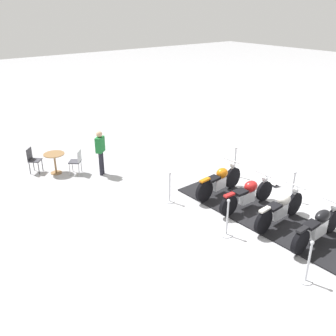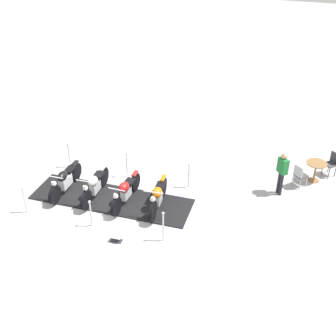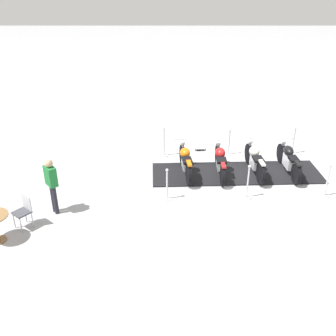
{
  "view_description": "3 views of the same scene",
  "coord_description": "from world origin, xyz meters",
  "px_view_note": "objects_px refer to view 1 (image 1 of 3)",
  "views": [
    {
      "loc": [
        5.98,
        -8.06,
        5.82
      ],
      "look_at": [
        -2.47,
        -1.62,
        1.13
      ],
      "focal_mm": 40.08,
      "sensor_mm": 36.0,
      "label": 1
    },
    {
      "loc": [
        -5.97,
        10.93,
        8.88
      ],
      "look_at": [
        -1.72,
        -1.18,
        0.98
      ],
      "focal_mm": 45.68,
      "sensor_mm": 36.0,
      "label": 2
    },
    {
      "loc": [
        -2.33,
        -11.53,
        6.15
      ],
      "look_at": [
        -2.33,
        -1.0,
        0.73
      ],
      "focal_mm": 40.98,
      "sensor_mm": 36.0,
      "label": 3
    }
  ],
  "objects_px": {
    "motorcycle_copper": "(220,180)",
    "cafe_chair_near_table": "(33,159)",
    "motorcycle_maroon": "(248,194)",
    "stanchion_left_mid": "(227,224)",
    "stanchion_right_mid": "(293,190)",
    "bystander_person": "(100,149)",
    "stanchion_right_rear": "(235,166)",
    "stanchion_left_front": "(307,268)",
    "motorcycle_black": "(319,226)",
    "motorcycle_cream": "(281,208)",
    "info_placard": "(273,184)",
    "cafe_table": "(55,159)",
    "stanchion_left_rear": "(170,192)",
    "cafe_chair_across_table": "(77,160)"
  },
  "relations": [
    {
      "from": "motorcycle_cream",
      "to": "bystander_person",
      "type": "bearing_deg",
      "value": 107.52
    },
    {
      "from": "motorcycle_black",
      "to": "stanchion_left_rear",
      "type": "height_order",
      "value": "stanchion_left_rear"
    },
    {
      "from": "stanchion_right_mid",
      "to": "bystander_person",
      "type": "xyz_separation_m",
      "value": [
        -5.48,
        -3.89,
        0.65
      ]
    },
    {
      "from": "motorcycle_copper",
      "to": "cafe_chair_near_table",
      "type": "height_order",
      "value": "motorcycle_copper"
    },
    {
      "from": "info_placard",
      "to": "cafe_table",
      "type": "relative_size",
      "value": 0.49
    },
    {
      "from": "motorcycle_maroon",
      "to": "cafe_chair_near_table",
      "type": "bearing_deg",
      "value": 123.26
    },
    {
      "from": "motorcycle_copper",
      "to": "stanchion_right_rear",
      "type": "relative_size",
      "value": 1.92
    },
    {
      "from": "stanchion_left_rear",
      "to": "info_placard",
      "type": "relative_size",
      "value": 2.73
    },
    {
      "from": "motorcycle_black",
      "to": "motorcycle_cream",
      "type": "distance_m",
      "value": 1.17
    },
    {
      "from": "motorcycle_maroon",
      "to": "stanchion_right_rear",
      "type": "relative_size",
      "value": 2.0
    },
    {
      "from": "stanchion_right_mid",
      "to": "stanchion_left_mid",
      "type": "bearing_deg",
      "value": -87.75
    },
    {
      "from": "stanchion_right_rear",
      "to": "stanchion_left_front",
      "type": "height_order",
      "value": "stanchion_right_rear"
    },
    {
      "from": "stanchion_right_mid",
      "to": "stanchion_left_rear",
      "type": "bearing_deg",
      "value": -125.91
    },
    {
      "from": "stanchion_left_mid",
      "to": "cafe_table",
      "type": "bearing_deg",
      "value": -162.57
    },
    {
      "from": "stanchion_left_rear",
      "to": "info_placard",
      "type": "bearing_deg",
      "value": 70.57
    },
    {
      "from": "motorcycle_copper",
      "to": "stanchion_left_mid",
      "type": "xyz_separation_m",
      "value": [
        1.81,
        -1.5,
        -0.19
      ]
    },
    {
      "from": "stanchion_left_rear",
      "to": "motorcycle_black",
      "type": "bearing_deg",
      "value": 22.96
    },
    {
      "from": "motorcycle_black",
      "to": "stanchion_right_rear",
      "type": "xyz_separation_m",
      "value": [
        -4.23,
        1.34,
        -0.12
      ]
    },
    {
      "from": "motorcycle_cream",
      "to": "stanchion_right_rear",
      "type": "relative_size",
      "value": 1.98
    },
    {
      "from": "motorcycle_cream",
      "to": "cafe_chair_near_table",
      "type": "height_order",
      "value": "motorcycle_cream"
    },
    {
      "from": "motorcycle_maroon",
      "to": "cafe_chair_near_table",
      "type": "xyz_separation_m",
      "value": [
        -6.65,
        -4.29,
        0.04
      ]
    },
    {
      "from": "motorcycle_copper",
      "to": "stanchion_left_mid",
      "type": "bearing_deg",
      "value": -135.96
    },
    {
      "from": "cafe_chair_across_table",
      "to": "stanchion_right_mid",
      "type": "bearing_deg",
      "value": 167.02
    },
    {
      "from": "stanchion_left_rear",
      "to": "bystander_person",
      "type": "xyz_separation_m",
      "value": [
        -3.18,
        -0.71,
        0.66
      ]
    },
    {
      "from": "info_placard",
      "to": "bystander_person",
      "type": "height_order",
      "value": "bystander_person"
    },
    {
      "from": "motorcycle_maroon",
      "to": "cafe_chair_near_table",
      "type": "relative_size",
      "value": 2.36
    },
    {
      "from": "stanchion_left_rear",
      "to": "cafe_chair_across_table",
      "type": "distance_m",
      "value": 4.04
    },
    {
      "from": "cafe_chair_across_table",
      "to": "bystander_person",
      "type": "relative_size",
      "value": 0.55
    },
    {
      "from": "info_placard",
      "to": "stanchion_left_rear",
      "type": "bearing_deg",
      "value": -111.68
    },
    {
      "from": "stanchion_right_rear",
      "to": "bystander_person",
      "type": "relative_size",
      "value": 0.67
    },
    {
      "from": "stanchion_left_rear",
      "to": "stanchion_left_front",
      "type": "relative_size",
      "value": 0.94
    },
    {
      "from": "stanchion_right_mid",
      "to": "stanchion_left_rear",
      "type": "height_order",
      "value": "stanchion_left_rear"
    },
    {
      "from": "motorcycle_cream",
      "to": "stanchion_left_front",
      "type": "xyz_separation_m",
      "value": [
        1.9,
        -1.51,
        -0.17
      ]
    },
    {
      "from": "motorcycle_cream",
      "to": "bystander_person",
      "type": "xyz_separation_m",
      "value": [
        -6.12,
        -2.41,
        0.48
      ]
    },
    {
      "from": "stanchion_left_front",
      "to": "bystander_person",
      "type": "bearing_deg",
      "value": -173.6
    },
    {
      "from": "motorcycle_cream",
      "to": "info_placard",
      "type": "xyz_separation_m",
      "value": [
        -1.68,
        1.87,
        -0.46
      ]
    },
    {
      "from": "motorcycle_black",
      "to": "cafe_chair_near_table",
      "type": "height_order",
      "value": "motorcycle_black"
    },
    {
      "from": "stanchion_left_rear",
      "to": "cafe_table",
      "type": "distance_m",
      "value": 4.78
    },
    {
      "from": "motorcycle_black",
      "to": "bystander_person",
      "type": "relative_size",
      "value": 1.34
    },
    {
      "from": "stanchion_left_rear",
      "to": "cafe_chair_across_table",
      "type": "bearing_deg",
      "value": -159.81
    },
    {
      "from": "motorcycle_maroon",
      "to": "stanchion_left_rear",
      "type": "height_order",
      "value": "stanchion_left_rear"
    },
    {
      "from": "cafe_table",
      "to": "cafe_chair_across_table",
      "type": "height_order",
      "value": "cafe_chair_across_table"
    },
    {
      "from": "stanchion_right_rear",
      "to": "stanchion_left_rear",
      "type": "height_order",
      "value": "stanchion_right_rear"
    },
    {
      "from": "motorcycle_maroon",
      "to": "stanchion_left_mid",
      "type": "bearing_deg",
      "value": -157.16
    },
    {
      "from": "motorcycle_cream",
      "to": "cafe_table",
      "type": "distance_m",
      "value": 8.16
    },
    {
      "from": "cafe_chair_across_table",
      "to": "motorcycle_cream",
      "type": "bearing_deg",
      "value": 154.79
    },
    {
      "from": "cafe_chair_near_table",
      "to": "stanchion_left_mid",
      "type": "bearing_deg",
      "value": -27.48
    },
    {
      "from": "cafe_table",
      "to": "cafe_chair_near_table",
      "type": "distance_m",
      "value": 0.82
    },
    {
      "from": "bystander_person",
      "to": "stanchion_left_mid",
      "type": "bearing_deg",
      "value": -31.03
    },
    {
      "from": "cafe_chair_near_table",
      "to": "stanchion_left_rear",
      "type": "bearing_deg",
      "value": -19.6
    }
  ]
}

